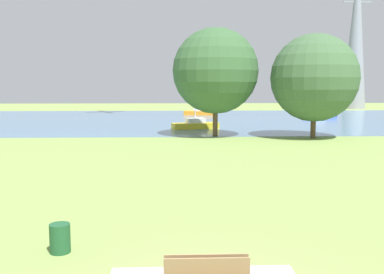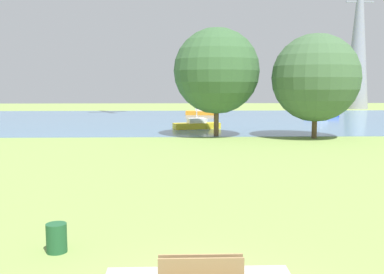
{
  "view_description": "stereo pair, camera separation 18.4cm",
  "coord_description": "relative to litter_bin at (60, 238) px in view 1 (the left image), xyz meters",
  "views": [
    {
      "loc": [
        -0.68,
        -9.03,
        4.56
      ],
      "look_at": [
        0.4,
        17.18,
        1.5
      ],
      "focal_mm": 42.07,
      "sensor_mm": 36.0,
      "label": 1
    },
    {
      "loc": [
        -0.49,
        -9.04,
        4.56
      ],
      "look_at": [
        0.4,
        17.18,
        1.5
      ],
      "focal_mm": 42.07,
      "sensor_mm": 36.0,
      "label": 2
    }
  ],
  "objects": [
    {
      "name": "electricity_pylon",
      "position": [
        37.48,
        72.78,
        13.94
      ],
      "size": [
        6.4,
        4.4,
        28.65
      ],
      "color": "gray",
      "rests_on": "ground"
    },
    {
      "name": "tree_west_far",
      "position": [
        6.79,
        27.53,
        5.36
      ],
      "size": [
        7.5,
        7.5,
        9.51
      ],
      "color": "brown",
      "rests_on": "ground"
    },
    {
      "name": "water_surface",
      "position": [
        3.79,
        47.06,
        -0.39
      ],
      "size": [
        140.0,
        40.0,
        0.02
      ],
      "primitive_type": "cube",
      "color": "#557EA2",
      "rests_on": "ground"
    },
    {
      "name": "ground_plane",
      "position": [
        3.79,
        19.06,
        -0.4
      ],
      "size": [
        160.0,
        160.0,
        0.0
      ],
      "primitive_type": "plane",
      "color": "#7F994C"
    },
    {
      "name": "sailboat_blue",
      "position": [
        24.14,
        51.93,
        0.06
      ],
      "size": [
        5.03,
        2.79,
        7.13
      ],
      "color": "blue",
      "rests_on": "water_surface"
    },
    {
      "name": "sailboat_orange",
      "position": [
        7.11,
        55.72,
        0.06
      ],
      "size": [
        5.01,
        2.51,
        7.02
      ],
      "color": "orange",
      "rests_on": "water_surface"
    },
    {
      "name": "sailboat_yellow",
      "position": [
        5.36,
        34.41,
        0.05
      ],
      "size": [
        5.03,
        2.71,
        5.75
      ],
      "color": "yellow",
      "rests_on": "water_surface"
    },
    {
      "name": "tree_east_far",
      "position": [
        15.08,
        25.94,
        4.74
      ],
      "size": [
        7.44,
        7.44,
        8.87
      ],
      "color": "brown",
      "rests_on": "ground"
    },
    {
      "name": "litter_bin",
      "position": [
        0.0,
        0.0,
        0.0
      ],
      "size": [
        0.56,
        0.56,
        0.8
      ],
      "primitive_type": "cylinder",
      "color": "#1E512D",
      "rests_on": "ground"
    }
  ]
}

